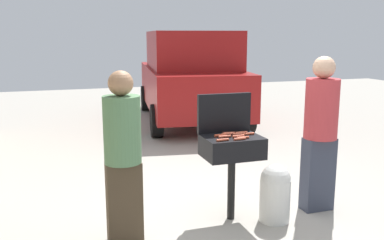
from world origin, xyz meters
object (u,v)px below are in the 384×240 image
(hot_dog_1, at_px, (229,133))
(hot_dog_9, at_px, (248,134))
(hot_dog_2, at_px, (227,134))
(hot_dog_5, at_px, (238,136))
(hot_dog_10, at_px, (243,138))
(person_right, at_px, (320,129))
(hot_dog_7, at_px, (223,140))
(propane_tank, at_px, (275,192))
(hot_dog_4, at_px, (220,135))
(hot_dog_0, at_px, (241,133))
(parked_minivan, at_px, (190,76))
(hot_dog_8, at_px, (239,134))
(bbq_grill, at_px, (232,150))
(hot_dog_6, at_px, (225,137))
(person_left, at_px, (123,152))
(hot_dog_3, at_px, (240,139))

(hot_dog_1, xyz_separation_m, hot_dog_9, (0.18, -0.09, 0.00))
(hot_dog_2, relative_size, hot_dog_5, 1.00)
(hot_dog_10, bearing_deg, person_right, 3.64)
(hot_dog_5, distance_m, hot_dog_7, 0.24)
(hot_dog_2, bearing_deg, hot_dog_5, -61.20)
(hot_dog_9, distance_m, propane_tank, 0.67)
(hot_dog_4, relative_size, hot_dog_7, 1.00)
(hot_dog_0, bearing_deg, hot_dog_1, 172.89)
(hot_dog_1, height_order, hot_dog_4, same)
(hot_dog_9, distance_m, parked_minivan, 5.34)
(hot_dog_2, distance_m, hot_dog_9, 0.22)
(hot_dog_2, height_order, parked_minivan, parked_minivan)
(hot_dog_8, distance_m, hot_dog_9, 0.10)
(bbq_grill, bearing_deg, hot_dog_9, 2.21)
(hot_dog_6, bearing_deg, hot_dog_4, 106.34)
(hot_dog_6, xyz_separation_m, person_left, (-1.06, -0.13, -0.03))
(hot_dog_10, bearing_deg, hot_dog_0, 68.77)
(person_right, bearing_deg, propane_tank, 1.00)
(hot_dog_8, xyz_separation_m, hot_dog_9, (0.10, -0.03, 0.00))
(hot_dog_9, xyz_separation_m, hot_dog_10, (-0.13, -0.14, 0.00))
(bbq_grill, relative_size, hot_dog_4, 6.94)
(hot_dog_4, bearing_deg, hot_dog_2, 18.12)
(hot_dog_0, distance_m, hot_dog_10, 0.23)
(hot_dog_5, xyz_separation_m, person_right, (0.97, -0.01, 0.02))
(hot_dog_8, bearing_deg, hot_dog_6, -160.64)
(person_right, relative_size, parked_minivan, 0.37)
(hot_dog_1, bearing_deg, hot_dog_5, -76.60)
(hot_dog_3, bearing_deg, parked_minivan, 77.05)
(hot_dog_7, bearing_deg, hot_dog_6, 59.68)
(hot_dog_6, xyz_separation_m, parked_minivan, (1.35, 5.27, 0.11))
(bbq_grill, relative_size, hot_dog_0, 6.94)
(hot_dog_9, bearing_deg, hot_dog_1, 152.36)
(hot_dog_3, distance_m, hot_dog_5, 0.12)
(propane_tank, distance_m, person_right, 0.87)
(hot_dog_2, bearing_deg, hot_dog_3, -81.90)
(hot_dog_2, bearing_deg, hot_dog_7, -122.86)
(hot_dog_6, height_order, parked_minivan, parked_minivan)
(hot_dog_0, distance_m, parked_minivan, 5.28)
(hot_dog_3, xyz_separation_m, hot_dog_7, (-0.18, 0.01, 0.00))
(hot_dog_8, height_order, propane_tank, hot_dog_8)
(hot_dog_1, distance_m, person_right, 1.03)
(hot_dog_4, distance_m, hot_dog_10, 0.24)
(hot_dog_5, height_order, hot_dog_9, same)
(hot_dog_8, bearing_deg, person_left, -170.92)
(hot_dog_10, distance_m, person_left, 1.22)
(hot_dog_10, xyz_separation_m, propane_tank, (0.35, -0.07, -0.59))
(hot_dog_3, distance_m, hot_dog_9, 0.25)
(person_left, bearing_deg, hot_dog_9, 0.10)
(hot_dog_5, distance_m, hot_dog_8, 0.10)
(hot_dog_1, xyz_separation_m, hot_dog_10, (0.05, -0.23, 0.00))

